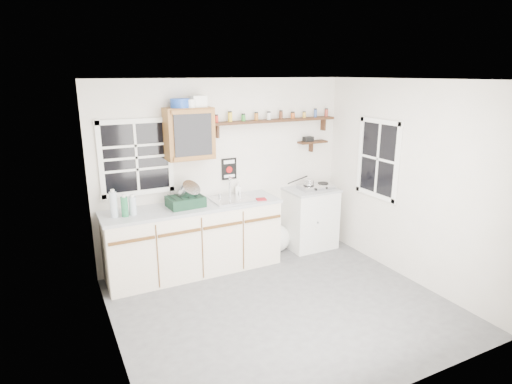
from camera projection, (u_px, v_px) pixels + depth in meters
The scene contains 18 objects.
room at pixel (284, 201), 4.54m from camera, with size 3.64×3.24×2.54m.
main_cabinet at pixel (194, 239), 5.62m from camera, with size 2.31×0.63×0.92m.
right_cabinet at pixel (310, 218), 6.44m from camera, with size 0.73×0.57×0.91m.
sink at pixel (231, 199), 5.73m from camera, with size 0.52×0.44×0.29m.
upper_cabinet at pixel (189, 134), 5.39m from camera, with size 0.60×0.32×0.65m.
upper_cabinet_clutter at pixel (188, 103), 5.29m from camera, with size 0.45×0.24×0.14m.
spice_shelf at pixel (274, 120), 5.97m from camera, with size 1.91×0.18×0.35m.
secondary_shelf at pixel (311, 142), 6.36m from camera, with size 0.45×0.16×0.24m.
warning_sign at pixel (229, 169), 5.92m from camera, with size 0.22×0.02×0.30m.
window_back at pixel (136, 158), 5.30m from camera, with size 0.93×0.03×0.98m.
window_right at pixel (378, 159), 5.74m from camera, with size 0.03×0.78×1.08m.
water_bottles at pixel (123, 205), 5.05m from camera, with size 0.30×0.11×0.34m.
dish_rack at pixel (187, 198), 5.43m from camera, with size 0.46×0.36×0.33m.
soap_bottle at pixel (238, 188), 5.98m from camera, with size 0.08×0.08×0.17m, color silver.
rag at pixel (261, 199), 5.73m from camera, with size 0.13×0.11×0.02m, color maroon.
hotplate at pixel (316, 186), 6.32m from camera, with size 0.53×0.31×0.08m.
saucepan at pixel (308, 182), 6.24m from camera, with size 0.34×0.25×0.16m.
trash_bag at pixel (277, 238), 6.35m from camera, with size 0.41×0.37×0.46m.
Camera 1 is at (-2.23, -3.75, 2.56)m, focal length 30.00 mm.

